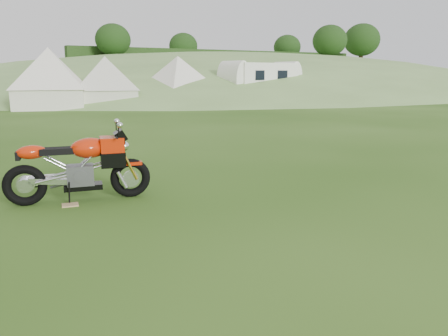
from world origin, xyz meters
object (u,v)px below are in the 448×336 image
tent_mid (106,82)px  plywood_board (70,205)px  sport_motorcycle (78,162)px  tent_left (50,80)px  tent_right (178,81)px  caravan (261,82)px

tent_mid → plywood_board: bearing=-93.6°
sport_motorcycle → tent_left: size_ratio=0.58×
tent_left → tent_mid: bearing=6.7°
sport_motorcycle → tent_right: bearing=73.6°
plywood_board → tent_right: tent_right is taller
tent_left → caravan: tent_left is taller
tent_right → tent_left: bearing=163.7°
tent_left → tent_mid: size_ratio=1.09×
tent_left → tent_mid: tent_left is taller
tent_right → caravan: 5.13m
sport_motorcycle → caravan: caravan is taller
plywood_board → caravan: bearing=48.1°
tent_mid → caravan: bearing=6.5°
tent_mid → tent_left: bearing=-176.2°
tent_left → tent_right: tent_left is taller
caravan → tent_left: bearing=167.2°
tent_mid → tent_right: size_ratio=0.98×
sport_motorcycle → tent_right: size_ratio=0.62×
tent_left → caravan: 12.10m
sport_motorcycle → plywood_board: sport_motorcycle is taller
sport_motorcycle → tent_left: (2.51, 17.83, 0.86)m
tent_mid → sport_motorcycle: bearing=-93.2°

